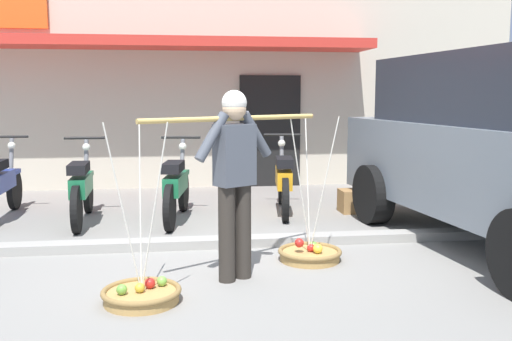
{
  "coord_description": "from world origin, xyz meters",
  "views": [
    {
      "loc": [
        -0.34,
        -5.42,
        1.65
      ],
      "look_at": [
        0.47,
        0.6,
        0.85
      ],
      "focal_mm": 40.21,
      "sensor_mm": 36.0,
      "label": 1
    }
  ],
  "objects_px": {
    "fruit_basket_right_side": "(142,293)",
    "motorcycle_third_in_row": "(177,187)",
    "fruit_basket_left_side": "(310,253)",
    "motorcycle_second_in_row": "(82,188)",
    "fruit_vendor": "(235,172)",
    "motorcycle_nearest_shop": "(1,185)",
    "motorcycle_end_of_row": "(283,181)",
    "wooden_crate": "(355,201)"
  },
  "relations": [
    {
      "from": "fruit_basket_right_side",
      "to": "motorcycle_second_in_row",
      "type": "height_order",
      "value": "fruit_basket_right_side"
    },
    {
      "from": "motorcycle_third_in_row",
      "to": "motorcycle_nearest_shop",
      "type": "bearing_deg",
      "value": 169.12
    },
    {
      "from": "fruit_vendor",
      "to": "motorcycle_third_in_row",
      "type": "bearing_deg",
      "value": 101.82
    },
    {
      "from": "motorcycle_second_in_row",
      "to": "motorcycle_nearest_shop",
      "type": "bearing_deg",
      "value": 160.54
    },
    {
      "from": "fruit_basket_right_side",
      "to": "motorcycle_third_in_row",
      "type": "distance_m",
      "value": 3.03
    },
    {
      "from": "fruit_basket_right_side",
      "to": "motorcycle_third_in_row",
      "type": "height_order",
      "value": "fruit_basket_right_side"
    },
    {
      "from": "motorcycle_nearest_shop",
      "to": "motorcycle_second_in_row",
      "type": "xyz_separation_m",
      "value": [
        1.11,
        -0.39,
        0.0
      ]
    },
    {
      "from": "fruit_vendor",
      "to": "fruit_basket_right_side",
      "type": "relative_size",
      "value": 1.17
    },
    {
      "from": "fruit_vendor",
      "to": "motorcycle_end_of_row",
      "type": "xyz_separation_m",
      "value": [
        0.96,
        2.85,
        -0.53
      ]
    },
    {
      "from": "motorcycle_third_in_row",
      "to": "fruit_basket_left_side",
      "type": "bearing_deg",
      "value": -56.76
    },
    {
      "from": "motorcycle_third_in_row",
      "to": "wooden_crate",
      "type": "distance_m",
      "value": 2.54
    },
    {
      "from": "fruit_basket_right_side",
      "to": "motorcycle_second_in_row",
      "type": "xyz_separation_m",
      "value": [
        -0.94,
        3.05,
        0.38
      ]
    },
    {
      "from": "fruit_basket_left_side",
      "to": "motorcycle_nearest_shop",
      "type": "bearing_deg",
      "value": 145.92
    },
    {
      "from": "motorcycle_nearest_shop",
      "to": "wooden_crate",
      "type": "xyz_separation_m",
      "value": [
        4.84,
        -0.21,
        -0.29
      ]
    },
    {
      "from": "motorcycle_end_of_row",
      "to": "motorcycle_third_in_row",
      "type": "bearing_deg",
      "value": -167.23
    },
    {
      "from": "fruit_basket_left_side",
      "to": "motorcycle_nearest_shop",
      "type": "relative_size",
      "value": 0.8
    },
    {
      "from": "motorcycle_end_of_row",
      "to": "fruit_vendor",
      "type": "bearing_deg",
      "value": -108.67
    },
    {
      "from": "fruit_basket_left_side",
      "to": "motorcycle_third_in_row",
      "type": "relative_size",
      "value": 0.8
    },
    {
      "from": "motorcycle_second_in_row",
      "to": "motorcycle_third_in_row",
      "type": "xyz_separation_m",
      "value": [
        1.21,
        -0.05,
        0.0
      ]
    },
    {
      "from": "fruit_basket_right_side",
      "to": "motorcycle_end_of_row",
      "type": "height_order",
      "value": "fruit_basket_right_side"
    },
    {
      "from": "motorcycle_second_in_row",
      "to": "motorcycle_end_of_row",
      "type": "bearing_deg",
      "value": 5.99
    },
    {
      "from": "fruit_vendor",
      "to": "motorcycle_second_in_row",
      "type": "bearing_deg",
      "value": 124.15
    },
    {
      "from": "motorcycle_second_in_row",
      "to": "fruit_basket_left_side",
      "type": "bearing_deg",
      "value": -39.29
    },
    {
      "from": "motorcycle_end_of_row",
      "to": "fruit_basket_right_side",
      "type": "bearing_deg",
      "value": -117.89
    },
    {
      "from": "fruit_vendor",
      "to": "motorcycle_nearest_shop",
      "type": "height_order",
      "value": "fruit_vendor"
    },
    {
      "from": "fruit_basket_left_side",
      "to": "motorcycle_end_of_row",
      "type": "distance_m",
      "value": 2.4
    },
    {
      "from": "fruit_basket_right_side",
      "to": "motorcycle_nearest_shop",
      "type": "xyz_separation_m",
      "value": [
        -2.05,
        3.44,
        0.38
      ]
    },
    {
      "from": "fruit_vendor",
      "to": "fruit_basket_left_side",
      "type": "height_order",
      "value": "fruit_vendor"
    },
    {
      "from": "motorcycle_end_of_row",
      "to": "wooden_crate",
      "type": "height_order",
      "value": "motorcycle_end_of_row"
    },
    {
      "from": "motorcycle_third_in_row",
      "to": "motorcycle_end_of_row",
      "type": "distance_m",
      "value": 1.52
    },
    {
      "from": "fruit_basket_left_side",
      "to": "wooden_crate",
      "type": "height_order",
      "value": "fruit_basket_left_side"
    },
    {
      "from": "fruit_basket_left_side",
      "to": "motorcycle_third_in_row",
      "type": "bearing_deg",
      "value": 123.24
    },
    {
      "from": "fruit_basket_left_side",
      "to": "wooden_crate",
      "type": "bearing_deg",
      "value": 62.39
    },
    {
      "from": "fruit_basket_right_side",
      "to": "fruit_basket_left_side",
      "type": "bearing_deg",
      "value": 31.14
    },
    {
      "from": "motorcycle_nearest_shop",
      "to": "wooden_crate",
      "type": "height_order",
      "value": "motorcycle_nearest_shop"
    },
    {
      "from": "motorcycle_nearest_shop",
      "to": "wooden_crate",
      "type": "relative_size",
      "value": 4.14
    },
    {
      "from": "fruit_vendor",
      "to": "motorcycle_nearest_shop",
      "type": "distance_m",
      "value": 4.14
    },
    {
      "from": "fruit_basket_right_side",
      "to": "motorcycle_second_in_row",
      "type": "distance_m",
      "value": 3.21
    },
    {
      "from": "wooden_crate",
      "to": "motorcycle_third_in_row",
      "type": "bearing_deg",
      "value": -174.66
    },
    {
      "from": "fruit_basket_left_side",
      "to": "motorcycle_third_in_row",
      "type": "height_order",
      "value": "fruit_basket_left_side"
    },
    {
      "from": "fruit_basket_right_side",
      "to": "motorcycle_third_in_row",
      "type": "bearing_deg",
      "value": 84.74
    },
    {
      "from": "fruit_basket_left_side",
      "to": "fruit_vendor",
      "type": "bearing_deg",
      "value": -148.87
    }
  ]
}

